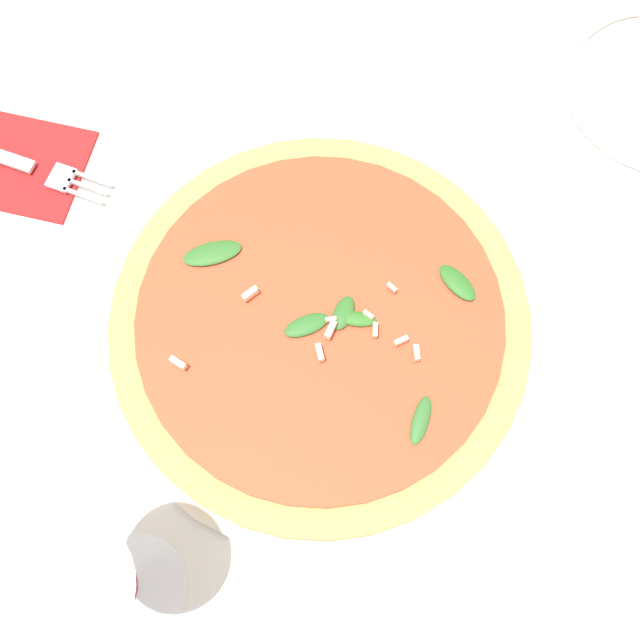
% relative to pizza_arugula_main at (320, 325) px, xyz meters
% --- Properties ---
extents(ground_plane, '(6.00, 6.00, 0.00)m').
position_rel_pizza_arugula_main_xyz_m(ground_plane, '(0.03, 0.03, -0.02)').
color(ground_plane, silver).
extents(pizza_arugula_main, '(0.35, 0.35, 0.05)m').
position_rel_pizza_arugula_main_xyz_m(pizza_arugula_main, '(0.00, 0.00, 0.00)').
color(pizza_arugula_main, silver).
rests_on(pizza_arugula_main, ground_plane).
extents(wine_glass, '(0.08, 0.08, 0.17)m').
position_rel_pizza_arugula_main_xyz_m(wine_glass, '(-0.06, -0.23, 0.10)').
color(wine_glass, white).
rests_on(wine_glass, ground_plane).
extents(napkin, '(0.16, 0.11, 0.01)m').
position_rel_pizza_arugula_main_xyz_m(napkin, '(-0.32, 0.05, -0.01)').
color(napkin, '#B21E1E').
rests_on(napkin, ground_plane).
extents(fork, '(0.19, 0.02, 0.00)m').
position_rel_pizza_arugula_main_xyz_m(fork, '(-0.31, 0.05, -0.01)').
color(fork, silver).
rests_on(fork, ground_plane).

